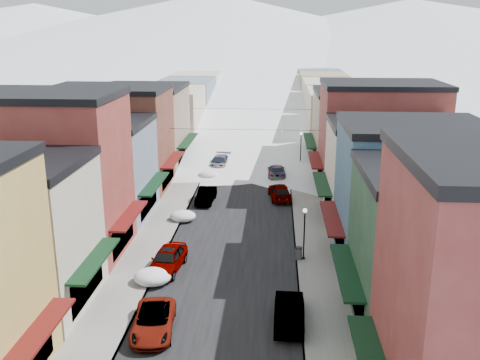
# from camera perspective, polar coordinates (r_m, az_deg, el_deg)

# --- Properties ---
(road) EXTENTS (10.00, 160.00, 0.01)m
(road) POSITION_cam_1_polar(r_m,az_deg,el_deg) (78.83, 1.37, 3.67)
(road) COLOR black
(road) RESTS_ON ground
(sidewalk_left) EXTENTS (3.20, 160.00, 0.15)m
(sidewalk_left) POSITION_cam_1_polar(r_m,az_deg,el_deg) (79.37, -3.41, 3.79)
(sidewalk_left) COLOR gray
(sidewalk_left) RESTS_ON ground
(sidewalk_right) EXTENTS (3.20, 160.00, 0.15)m
(sidewalk_right) POSITION_cam_1_polar(r_m,az_deg,el_deg) (78.82, 6.18, 3.63)
(sidewalk_right) COLOR gray
(sidewalk_right) RESTS_ON ground
(curb_left) EXTENTS (0.10, 160.00, 0.15)m
(curb_left) POSITION_cam_1_polar(r_m,az_deg,el_deg) (79.19, -2.29, 3.78)
(curb_left) COLOR slate
(curb_left) RESTS_ON ground
(curb_right) EXTENTS (0.10, 160.00, 0.15)m
(curb_right) POSITION_cam_1_polar(r_m,az_deg,el_deg) (78.77, 5.05, 3.66)
(curb_right) COLOR slate
(curb_right) RESTS_ON ground
(bldg_l_cream) EXTENTS (11.30, 8.20, 9.50)m
(bldg_l_cream) POSITION_cam_1_polar(r_m,az_deg,el_deg) (35.87, -23.90, -5.28)
(bldg_l_cream) COLOR #C1B39B
(bldg_l_cream) RESTS_ON ground
(bldg_l_brick_near) EXTENTS (12.30, 8.20, 12.50)m
(bldg_l_brick_near) POSITION_cam_1_polar(r_m,az_deg,el_deg) (42.47, -19.87, 0.49)
(bldg_l_brick_near) COLOR maroon
(bldg_l_brick_near) RESTS_ON ground
(bldg_l_grayblue) EXTENTS (11.30, 9.20, 9.00)m
(bldg_l_grayblue) POSITION_cam_1_polar(r_m,az_deg,el_deg) (50.35, -15.39, 1.17)
(bldg_l_grayblue) COLOR slate
(bldg_l_grayblue) RESTS_ON ground
(bldg_l_brick_far) EXTENTS (13.30, 9.20, 11.00)m
(bldg_l_brick_far) POSITION_cam_1_polar(r_m,az_deg,el_deg) (58.76, -13.58, 4.40)
(bldg_l_brick_far) COLOR brown
(bldg_l_brick_far) RESTS_ON ground
(bldg_l_tan) EXTENTS (11.30, 11.20, 10.00)m
(bldg_l_tan) POSITION_cam_1_polar(r_m,az_deg,el_deg) (68.03, -10.28, 5.72)
(bldg_l_tan) COLOR #8B6F5B
(bldg_l_tan) RESTS_ON ground
(bldg_r_green) EXTENTS (11.30, 9.20, 9.50)m
(bldg_r_green) POSITION_cam_1_polar(r_m,az_deg,el_deg) (32.92, 21.20, -6.87)
(bldg_r_green) COLOR #1E4028
(bldg_r_green) RESTS_ON ground
(bldg_r_blue) EXTENTS (11.30, 9.20, 10.50)m
(bldg_r_blue) POSITION_cam_1_polar(r_m,az_deg,el_deg) (40.90, 17.69, -1.35)
(bldg_r_blue) COLOR #325671
(bldg_r_blue) RESTS_ON ground
(bldg_r_cream) EXTENTS (12.30, 9.20, 9.00)m
(bldg_r_cream) POSITION_cam_1_polar(r_m,az_deg,el_deg) (49.64, 15.81, 0.93)
(bldg_r_cream) COLOR beige
(bldg_r_cream) RESTS_ON ground
(bldg_r_brick_far) EXTENTS (13.30, 9.20, 11.50)m
(bldg_r_brick_far) POSITION_cam_1_polar(r_m,az_deg,el_deg) (58.06, 14.64, 4.44)
(bldg_r_brick_far) COLOR maroon
(bldg_r_brick_far) RESTS_ON ground
(bldg_r_tan) EXTENTS (11.30, 11.20, 9.50)m
(bldg_r_tan) POSITION_cam_1_polar(r_m,az_deg,el_deg) (67.76, 12.24, 5.35)
(bldg_r_tan) COLOR #927A60
(bldg_r_tan) RESTS_ON ground
(distant_blocks) EXTENTS (34.00, 55.00, 8.00)m
(distant_blocks) POSITION_cam_1_polar(r_m,az_deg,el_deg) (100.80, 1.97, 8.71)
(distant_blocks) COLOR gray
(distant_blocks) RESTS_ON ground
(mountain_ridge) EXTENTS (670.00, 340.00, 34.00)m
(mountain_ridge) POSITION_cam_1_polar(r_m,az_deg,el_deg) (294.98, -0.60, 15.62)
(mountain_ridge) COLOR silver
(mountain_ridge) RESTS_ON ground
(overhead_cables) EXTENTS (16.40, 15.04, 0.04)m
(overhead_cables) POSITION_cam_1_polar(r_m,az_deg,el_deg) (65.39, 0.92, 6.62)
(overhead_cables) COLOR black
(overhead_cables) RESTS_ON ground
(car_white_suv) EXTENTS (2.79, 5.18, 1.38)m
(car_white_suv) POSITION_cam_1_polar(r_m,az_deg,el_deg) (32.10, -9.22, -14.65)
(car_white_suv) COLOR silver
(car_white_suv) RESTS_ON ground
(car_silver_sedan) EXTENTS (2.56, 5.18, 1.70)m
(car_silver_sedan) POSITION_cam_1_polar(r_m,az_deg,el_deg) (39.22, -7.75, -8.35)
(car_silver_sedan) COLOR gray
(car_silver_sedan) RESTS_ON ground
(car_dark_hatch) EXTENTS (1.77, 4.49, 1.46)m
(car_dark_hatch) POSITION_cam_1_polar(r_m,az_deg,el_deg) (53.37, -3.65, -1.66)
(car_dark_hatch) COLOR black
(car_dark_hatch) RESTS_ON ground
(car_silver_wagon) EXTENTS (2.70, 5.64, 1.59)m
(car_silver_wagon) POSITION_cam_1_polar(r_m,az_deg,el_deg) (65.96, -2.18, 1.89)
(car_silver_wagon) COLOR #A2A4AB
(car_silver_wagon) RESTS_ON ground
(car_green_sedan) EXTENTS (1.82, 4.96, 1.62)m
(car_green_sedan) POSITION_cam_1_polar(r_m,az_deg,el_deg) (32.58, 5.26, -13.75)
(car_green_sedan) COLOR black
(car_green_sedan) RESTS_ON ground
(car_gray_suv) EXTENTS (2.61, 5.09, 1.66)m
(car_gray_suv) POSITION_cam_1_polar(r_m,az_deg,el_deg) (54.41, 4.25, -1.21)
(car_gray_suv) COLOR #92969A
(car_gray_suv) RESTS_ON ground
(car_black_sedan) EXTENTS (2.23, 5.08, 1.45)m
(car_black_sedan) POSITION_cam_1_polar(r_m,az_deg,el_deg) (62.35, 3.91, 0.96)
(car_black_sedan) COLOR black
(car_black_sedan) RESTS_ON ground
(car_lane_silver) EXTENTS (2.09, 4.08, 1.33)m
(car_lane_silver) POSITION_cam_1_polar(r_m,az_deg,el_deg) (70.78, 0.60, 2.78)
(car_lane_silver) COLOR gray
(car_lane_silver) RESTS_ON ground
(car_lane_white) EXTENTS (2.64, 5.15, 1.39)m
(car_lane_white) POSITION_cam_1_polar(r_m,az_deg,el_deg) (82.57, 1.91, 4.73)
(car_lane_white) COLOR silver
(car_lane_white) RESTS_ON ground
(trash_can) EXTENTS (0.55, 0.55, 0.93)m
(trash_can) POSITION_cam_1_polar(r_m,az_deg,el_deg) (40.61, 6.27, -7.76)
(trash_can) COLOR #55575A
(trash_can) RESTS_ON sidewalk_right
(streetlamp_near) EXTENTS (0.33, 0.33, 3.99)m
(streetlamp_near) POSITION_cam_1_polar(r_m,az_deg,el_deg) (39.94, 6.89, -5.03)
(streetlamp_near) COLOR black
(streetlamp_near) RESTS_ON sidewalk_right
(streetlamp_far) EXTENTS (0.38, 0.38, 4.59)m
(streetlamp_far) POSITION_cam_1_polar(r_m,az_deg,el_deg) (65.14, 6.50, 3.66)
(streetlamp_far) COLOR black
(streetlamp_far) RESTS_ON sidewalk_right
(snow_pile_near) EXTENTS (2.57, 2.78, 1.09)m
(snow_pile_near) POSITION_cam_1_polar(r_m,az_deg,el_deg) (37.57, -9.27, -10.12)
(snow_pile_near) COLOR white
(snow_pile_near) RESTS_ON ground
(snow_pile_mid) EXTENTS (2.32, 2.63, 0.98)m
(snow_pile_mid) POSITION_cam_1_polar(r_m,az_deg,el_deg) (48.67, -6.07, -3.82)
(snow_pile_mid) COLOR white
(snow_pile_mid) RESTS_ON ground
(snow_pile_far) EXTENTS (2.21, 2.56, 0.94)m
(snow_pile_far) POSITION_cam_1_polar(r_m,az_deg,el_deg) (61.86, -3.40, 0.58)
(snow_pile_far) COLOR white
(snow_pile_far) RESTS_ON ground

